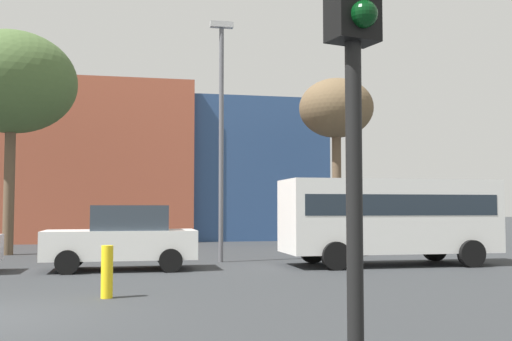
# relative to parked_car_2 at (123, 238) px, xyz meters

# --- Properties ---
(building_backdrop) EXTENTS (33.99, 10.23, 10.69)m
(building_backdrop) POSITION_rel_parked_car_2_xyz_m (-5.73, 18.93, 3.33)
(building_backdrop) COLOR #B2563D
(building_backdrop) RESTS_ON ground_plane
(parked_car_2) EXTENTS (4.40, 2.15, 1.91)m
(parked_car_2) POSITION_rel_parked_car_2_xyz_m (0.00, 0.00, 0.00)
(parked_car_2) COLOR white
(parked_car_2) RESTS_ON ground_plane
(white_bus) EXTENTS (6.80, 2.62, 2.72)m
(white_bus) POSITION_rel_parked_car_2_xyz_m (8.34, -0.17, 0.67)
(white_bus) COLOR white
(white_bus) RESTS_ON ground_plane
(traffic_light_near_right) EXTENTS (0.41, 0.40, 3.95)m
(traffic_light_near_right) POSITION_rel_parked_car_2_xyz_m (1.77, -14.46, 1.95)
(traffic_light_near_right) COLOR black
(traffic_light_near_right) RESTS_ON ground_plane
(bare_tree_0) EXTENTS (5.05, 5.05, 8.82)m
(bare_tree_0) POSITION_rel_parked_car_2_xyz_m (-4.45, 6.80, 5.82)
(bare_tree_0) COLOR brown
(bare_tree_0) RESTS_ON ground_plane
(bare_tree_1) EXTENTS (3.48, 3.48, 7.89)m
(bare_tree_1) POSITION_rel_parked_car_2_xyz_m (9.62, 8.50, 5.45)
(bare_tree_1) COLOR brown
(bare_tree_1) RESTS_ON ground_plane
(bollard_yellow_0) EXTENTS (0.24, 0.24, 1.07)m
(bollard_yellow_0) POSITION_rel_parked_car_2_xyz_m (-0.26, -5.71, -0.41)
(bollard_yellow_0) COLOR yellow
(bollard_yellow_0) RESTS_ON ground_plane
(street_lamp) EXTENTS (0.80, 0.24, 8.26)m
(street_lamp) POSITION_rel_parked_car_2_xyz_m (3.23, 2.03, 3.71)
(street_lamp) COLOR #59595E
(street_lamp) RESTS_ON ground_plane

